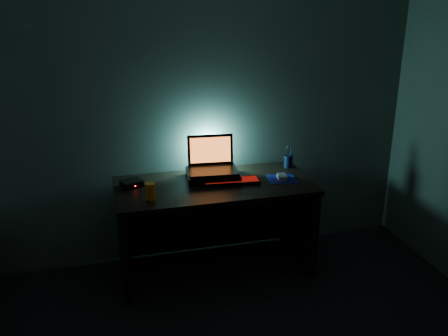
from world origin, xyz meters
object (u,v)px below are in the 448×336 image
object	(u,v)px
mouse	(282,177)
router	(132,184)
pen_cup	(288,161)
keyboard	(231,181)
juice_glass	(151,191)
laptop	(212,162)

from	to	relation	value
mouse	router	distance (m)	1.15
pen_cup	router	distance (m)	1.30
keyboard	router	bearing A→B (deg)	176.93
pen_cup	juice_glass	xyz separation A→B (m)	(-1.18, -0.38, 0.01)
laptop	juice_glass	xyz separation A→B (m)	(-0.52, -0.32, -0.06)
pen_cup	juice_glass	world-z (taller)	juice_glass
laptop	pen_cup	xyz separation A→B (m)	(0.66, 0.06, -0.07)
laptop	juice_glass	bearing A→B (deg)	-142.66
mouse	keyboard	bearing A→B (deg)	-174.18
pen_cup	keyboard	bearing A→B (deg)	-157.73
juice_glass	router	size ratio (longest dim) A/B	0.65
keyboard	pen_cup	distance (m)	0.60
keyboard	router	world-z (taller)	router
mouse	router	bearing A→B (deg)	-177.57
mouse	pen_cup	bearing A→B (deg)	68.46
mouse	pen_cup	world-z (taller)	pen_cup
keyboard	router	xyz separation A→B (m)	(-0.74, 0.12, 0.01)
juice_glass	router	xyz separation A→B (m)	(-0.11, 0.27, -0.03)
keyboard	juice_glass	bearing A→B (deg)	-160.59
mouse	pen_cup	xyz separation A→B (m)	(0.15, 0.25, 0.03)
laptop	router	bearing A→B (deg)	-169.66
laptop	juice_glass	distance (m)	0.61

